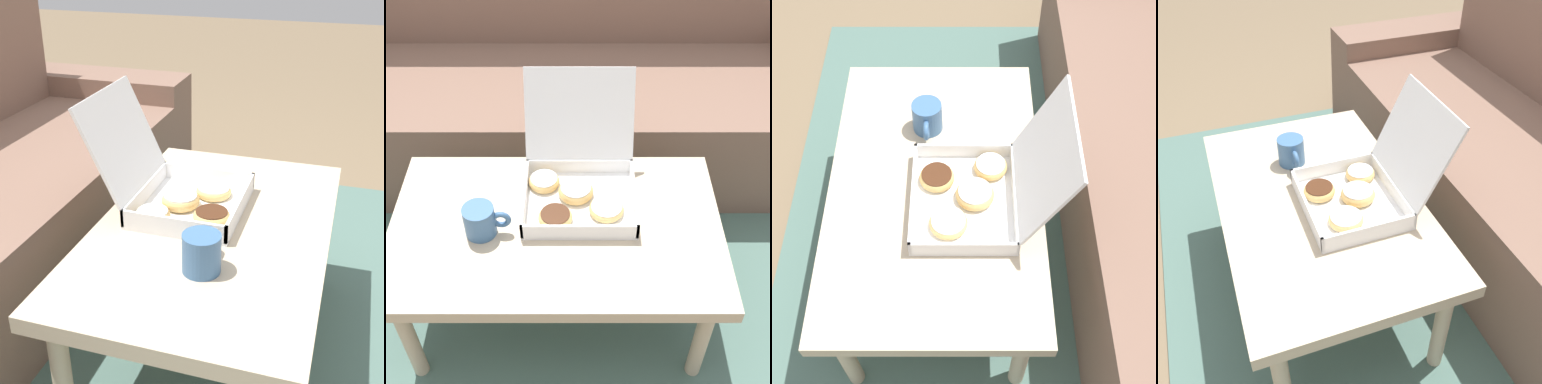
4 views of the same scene
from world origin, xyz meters
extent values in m
plane|color=#756047|center=(0.00, 0.00, 0.00)|extent=(12.00, 12.00, 0.00)
cube|color=#4C6B60|center=(0.00, 0.30, 0.01)|extent=(2.38, 1.79, 0.01)
cube|color=#7A5B4C|center=(0.00, 0.64, 0.20)|extent=(1.78, 0.59, 0.40)
cube|color=#7A5B4C|center=(0.00, 1.04, 0.45)|extent=(1.78, 0.20, 0.89)
cube|color=#C6B293|center=(0.00, -0.06, 0.38)|extent=(0.93, 0.58, 0.04)
cylinder|color=#C6B293|center=(-0.40, -0.29, 0.18)|extent=(0.04, 0.04, 0.36)
cylinder|color=#C6B293|center=(0.40, -0.29, 0.18)|extent=(0.04, 0.04, 0.36)
cylinder|color=#C6B293|center=(-0.40, 0.16, 0.18)|extent=(0.04, 0.04, 0.36)
cylinder|color=#C6B293|center=(0.40, 0.16, 0.18)|extent=(0.04, 0.04, 0.36)
cube|color=white|center=(0.07, 0.02, 0.41)|extent=(0.32, 0.27, 0.01)
cube|color=white|center=(0.07, -0.12, 0.44)|extent=(0.32, 0.01, 0.05)
cube|color=white|center=(0.07, 0.15, 0.44)|extent=(0.32, 0.01, 0.05)
cube|color=white|center=(-0.09, 0.02, 0.44)|extent=(0.01, 0.27, 0.05)
cube|color=white|center=(0.22, 0.02, 0.44)|extent=(0.01, 0.27, 0.05)
cube|color=white|center=(0.07, 0.21, 0.58)|extent=(0.32, 0.12, 0.25)
torus|color=#E0B266|center=(0.06, 0.04, 0.43)|extent=(0.10, 0.10, 0.03)
cylinder|color=white|center=(0.06, 0.04, 0.44)|extent=(0.09, 0.09, 0.02)
torus|color=#E0B266|center=(0.14, -0.02, 0.43)|extent=(0.10, 0.10, 0.03)
cylinder|color=white|center=(0.14, -0.02, 0.43)|extent=(0.09, 0.09, 0.01)
torus|color=#E0B266|center=(0.00, -0.06, 0.43)|extent=(0.10, 0.10, 0.03)
cylinder|color=#472614|center=(0.00, -0.06, 0.44)|extent=(0.08, 0.08, 0.01)
torus|color=#E0B266|center=(-0.04, 0.09, 0.43)|extent=(0.09, 0.09, 0.03)
cylinder|color=white|center=(-0.04, 0.09, 0.44)|extent=(0.08, 0.08, 0.01)
cylinder|color=#3D6693|center=(-0.20, -0.09, 0.45)|extent=(0.09, 0.09, 0.09)
torus|color=#3D6693|center=(-0.14, -0.09, 0.45)|extent=(0.06, 0.02, 0.06)
camera|label=1|loc=(-1.14, -0.36, 1.08)|focal=50.00mm
camera|label=2|loc=(0.06, -1.06, 1.51)|focal=50.00mm
camera|label=3|loc=(0.87, 0.02, 1.57)|focal=50.00mm
camera|label=4|loc=(1.00, -0.33, 1.27)|focal=42.00mm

